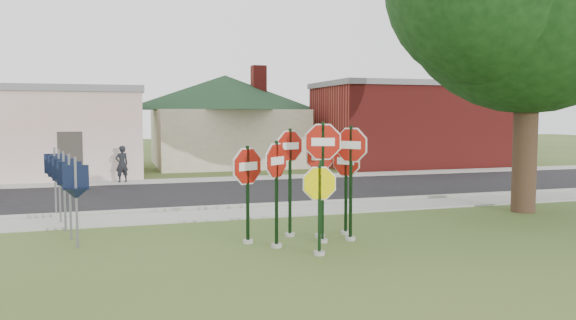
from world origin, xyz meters
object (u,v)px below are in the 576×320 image
object	(u,v)px
stop_sign_yellow	(319,200)
stop_sign_left	(276,179)
pedestrian	(122,164)
stop_sign_center	(323,163)

from	to	relation	value
stop_sign_yellow	stop_sign_left	xyz separation A→B (m)	(-0.66, 0.90, 0.36)
stop_sign_left	pedestrian	world-z (taller)	stop_sign_left
stop_sign_center	stop_sign_yellow	xyz separation A→B (m)	(-0.48, -1.07, -0.68)
stop_sign_yellow	pedestrian	world-z (taller)	stop_sign_yellow
stop_sign_center	pedestrian	bearing A→B (deg)	108.14
stop_sign_left	pedestrian	bearing A→B (deg)	103.29
stop_sign_left	stop_sign_center	bearing A→B (deg)	8.56
stop_sign_yellow	pedestrian	bearing A→B (deg)	105.03
pedestrian	stop_sign_yellow	bearing A→B (deg)	80.93
stop_sign_center	stop_sign_left	distance (m)	1.20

